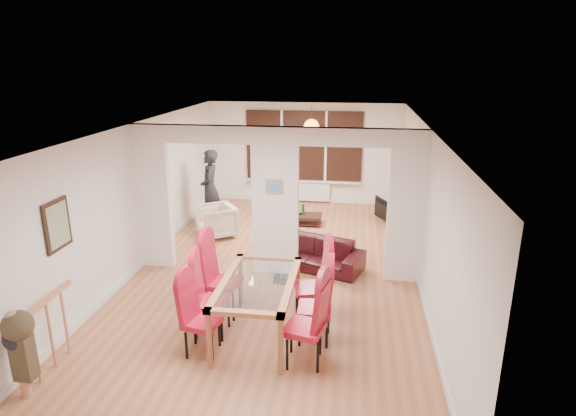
% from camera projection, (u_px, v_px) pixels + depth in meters
% --- Properties ---
extents(floor, '(5.00, 9.00, 0.01)m').
position_uv_depth(floor, '(276.00, 271.00, 8.66)').
color(floor, '#A36342').
rests_on(floor, ground).
extents(room_walls, '(5.00, 9.00, 2.60)m').
position_uv_depth(room_walls, '(275.00, 202.00, 8.27)').
color(room_walls, silver).
rests_on(room_walls, floor).
extents(divider_wall, '(5.00, 0.18, 2.60)m').
position_uv_depth(divider_wall, '(275.00, 202.00, 8.27)').
color(divider_wall, white).
rests_on(divider_wall, floor).
extents(bay_window_blinds, '(3.00, 0.08, 1.80)m').
position_uv_depth(bay_window_blinds, '(304.00, 146.00, 12.41)').
color(bay_window_blinds, black).
rests_on(bay_window_blinds, room_walls).
extents(radiator, '(1.40, 0.08, 0.50)m').
position_uv_depth(radiator, '(303.00, 191.00, 12.73)').
color(radiator, white).
rests_on(radiator, floor).
extents(pendant_light, '(0.36, 0.36, 0.36)m').
position_uv_depth(pendant_light, '(312.00, 127.00, 11.10)').
color(pendant_light, orange).
rests_on(pendant_light, room_walls).
extents(stair_newel, '(0.40, 1.20, 1.10)m').
position_uv_depth(stair_newel, '(47.00, 330.00, 5.78)').
color(stair_newel, '#B57853').
rests_on(stair_newel, floor).
extents(wall_poster, '(0.04, 0.52, 0.67)m').
position_uv_depth(wall_poster, '(57.00, 225.00, 6.25)').
color(wall_poster, gray).
rests_on(wall_poster, room_walls).
extents(pillar_photo, '(0.30, 0.03, 0.25)m').
position_uv_depth(pillar_photo, '(274.00, 187.00, 8.09)').
color(pillar_photo, '#4C8CD8').
rests_on(pillar_photo, divider_wall).
extents(dining_table, '(0.98, 1.75, 0.82)m').
position_uv_depth(dining_table, '(258.00, 308.00, 6.58)').
color(dining_table, '#9F5D3A').
rests_on(dining_table, floor).
extents(dining_chair_la, '(0.50, 0.50, 1.04)m').
position_uv_depth(dining_chair_la, '(202.00, 317.00, 6.14)').
color(dining_chair_la, '#A7112B').
rests_on(dining_chair_la, floor).
extents(dining_chair_lb, '(0.49, 0.49, 1.11)m').
position_uv_depth(dining_chair_lb, '(211.00, 297.00, 6.56)').
color(dining_chair_lb, '#A7112B').
rests_on(dining_chair_lb, floor).
extents(dining_chair_lc, '(0.53, 0.53, 1.18)m').
position_uv_depth(dining_chair_lc, '(223.00, 277.00, 7.08)').
color(dining_chair_lc, '#A7112B').
rests_on(dining_chair_lc, floor).
extents(dining_chair_ra, '(0.55, 0.55, 1.14)m').
position_uv_depth(dining_chair_ra, '(304.00, 322.00, 5.91)').
color(dining_chair_ra, '#A7112B').
rests_on(dining_chair_ra, floor).
extents(dining_chair_rb, '(0.45, 0.45, 1.11)m').
position_uv_depth(dining_chair_rb, '(315.00, 303.00, 6.41)').
color(dining_chair_rb, '#A7112B').
rests_on(dining_chair_rb, floor).
extents(dining_chair_rc, '(0.57, 0.57, 1.17)m').
position_uv_depth(dining_chair_rc, '(312.00, 283.00, 6.90)').
color(dining_chair_rc, '#A7112B').
rests_on(dining_chair_rc, floor).
extents(sofa, '(1.98, 1.28, 0.54)m').
position_uv_depth(sofa, '(312.00, 253.00, 8.78)').
color(sofa, black).
rests_on(sofa, floor).
extents(armchair, '(1.03, 1.03, 0.69)m').
position_uv_depth(armchair, '(216.00, 221.00, 10.27)').
color(armchair, beige).
rests_on(armchair, floor).
extents(person, '(0.72, 0.55, 1.74)m').
position_uv_depth(person, '(210.00, 188.00, 10.80)').
color(person, black).
rests_on(person, floor).
extents(television, '(0.82, 0.46, 0.49)m').
position_uv_depth(television, '(380.00, 210.00, 11.32)').
color(television, black).
rests_on(television, floor).
extents(coffee_table, '(1.03, 0.56, 0.23)m').
position_uv_depth(coffee_table, '(300.00, 219.00, 11.09)').
color(coffee_table, black).
rests_on(coffee_table, floor).
extents(bottle, '(0.07, 0.07, 0.26)m').
position_uv_depth(bottle, '(303.00, 209.00, 11.01)').
color(bottle, '#143F19').
rests_on(bottle, coffee_table).
extents(bowl, '(0.20, 0.20, 0.05)m').
position_uv_depth(bowl, '(299.00, 213.00, 11.11)').
color(bowl, black).
rests_on(bowl, coffee_table).
extents(shoes, '(0.22, 0.24, 0.09)m').
position_uv_depth(shoes, '(281.00, 280.00, 8.23)').
color(shoes, black).
rests_on(shoes, floor).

